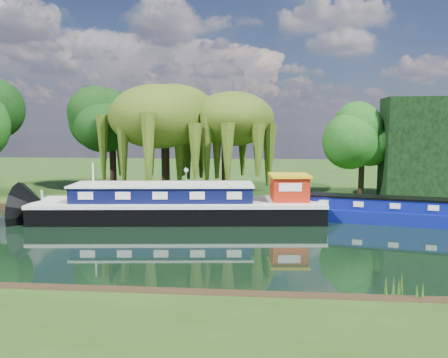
# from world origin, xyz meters

# --- Properties ---
(ground) EXTENTS (120.00, 120.00, 0.00)m
(ground) POSITION_xyz_m (0.00, 0.00, 0.00)
(ground) COLOR black
(far_bank) EXTENTS (120.00, 52.00, 0.45)m
(far_bank) POSITION_xyz_m (0.00, 34.00, 0.23)
(far_bank) COLOR #1D380F
(far_bank) RESTS_ON ground
(dutch_barge) EXTENTS (18.98, 6.02, 3.94)m
(dutch_barge) POSITION_xyz_m (1.05, 5.52, 0.98)
(dutch_barge) COLOR black
(dutch_barge) RESTS_ON ground
(narrowboat) EXTENTS (12.47, 4.69, 1.80)m
(narrowboat) POSITION_xyz_m (13.60, 6.03, 0.64)
(narrowboat) COLOR navy
(narrowboat) RESTS_ON ground
(white_cruiser) EXTENTS (2.69, 2.36, 1.36)m
(white_cruiser) POSITION_xyz_m (17.83, 6.82, 0.00)
(white_cruiser) COLOR silver
(white_cruiser) RESTS_ON ground
(willow_left) EXTENTS (7.32, 7.32, 8.77)m
(willow_left) POSITION_xyz_m (-1.91, 14.05, 6.82)
(willow_left) COLOR black
(willow_left) RESTS_ON far_bank
(willow_right) EXTENTS (6.42, 6.42, 7.82)m
(willow_right) POSITION_xyz_m (3.21, 14.28, 6.15)
(willow_right) COLOR black
(willow_right) RESTS_ON far_bank
(tree_far_mid) EXTENTS (5.23, 5.23, 8.57)m
(tree_far_mid) POSITION_xyz_m (-7.46, 16.76, 6.36)
(tree_far_mid) COLOR black
(tree_far_mid) RESTS_ON far_bank
(tree_far_right) EXTENTS (4.05, 4.05, 6.63)m
(tree_far_right) POSITION_xyz_m (14.49, 14.57, 5.03)
(tree_far_right) COLOR black
(tree_far_right) RESTS_ON far_bank
(conifer_hedge) EXTENTS (6.00, 3.00, 8.00)m
(conifer_hedge) POSITION_xyz_m (19.00, 14.00, 4.45)
(conifer_hedge) COLOR black
(conifer_hedge) RESTS_ON far_bank
(lamppost) EXTENTS (0.36, 0.36, 2.56)m
(lamppost) POSITION_xyz_m (0.50, 10.50, 2.42)
(lamppost) COLOR silver
(lamppost) RESTS_ON far_bank
(mooring_posts) EXTENTS (19.16, 0.16, 1.00)m
(mooring_posts) POSITION_xyz_m (-0.50, 8.40, 0.95)
(mooring_posts) COLOR silver
(mooring_posts) RESTS_ON far_bank
(reeds_near) EXTENTS (33.70, 1.50, 1.10)m
(reeds_near) POSITION_xyz_m (6.87, -7.57, 0.55)
(reeds_near) COLOR #1E4D14
(reeds_near) RESTS_ON ground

